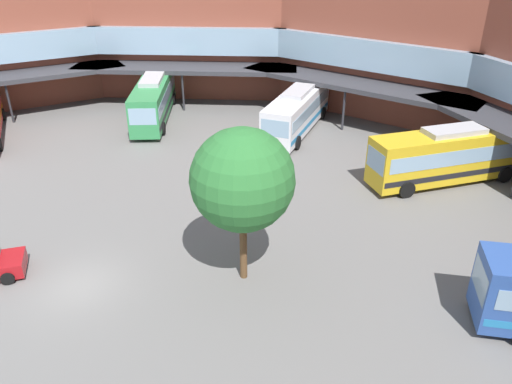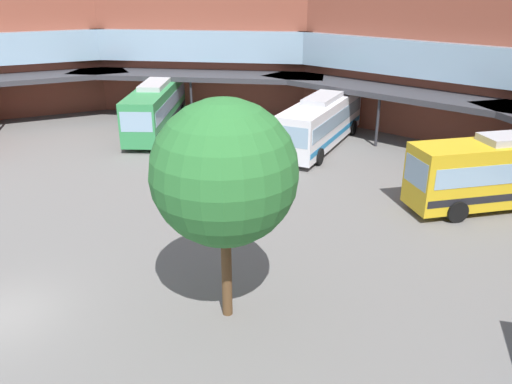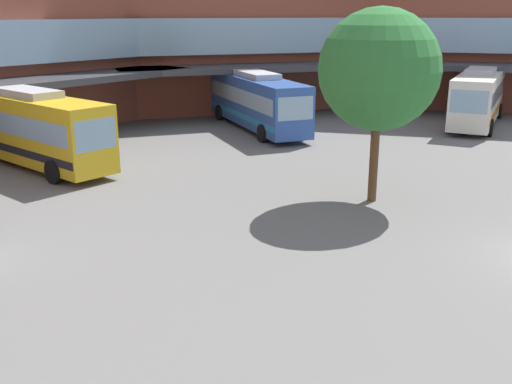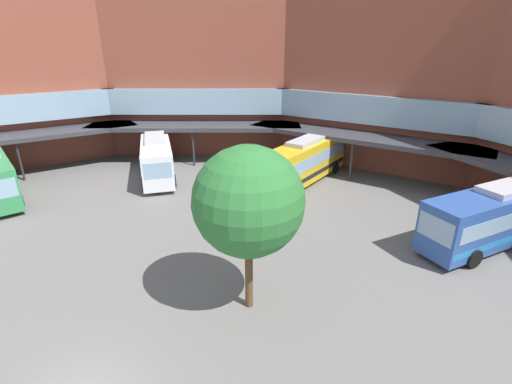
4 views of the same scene
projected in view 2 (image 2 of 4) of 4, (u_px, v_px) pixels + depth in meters
ground_plane at (4, 316)px, 18.44m from camera, size 116.72×116.72×0.00m
station_building at (407, 34)px, 24.58m from camera, size 74.80×45.09×18.26m
bus_3 at (321, 121)px, 36.36m from camera, size 8.12×10.99×3.66m
bus_4 at (156, 106)px, 40.15m from camera, size 11.43×8.93×3.82m
plaza_tree at (224, 173)px, 16.51m from camera, size 4.82×4.82×7.80m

